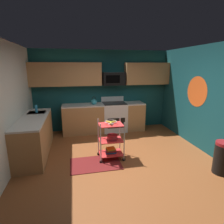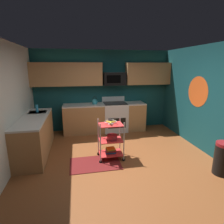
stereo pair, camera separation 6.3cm
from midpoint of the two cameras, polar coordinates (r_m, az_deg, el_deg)
floor at (r=4.30m, az=2.69°, el=-15.46°), size 4.40×4.80×0.04m
wall_back at (r=6.19m, az=-2.48°, el=6.60°), size 4.52×0.06×2.60m
wall_left at (r=3.95m, az=-30.30°, el=0.46°), size 0.06×4.80×2.60m
wall_right at (r=4.87m, az=29.38°, el=2.78°), size 0.06×4.80×2.60m
wall_flower_decal at (r=5.29m, az=25.19°, el=5.66°), size 0.00×0.79×0.79m
counter_run at (r=5.45m, az=-9.58°, el=-3.63°), size 3.51×2.54×0.92m
oven_range at (r=6.09m, az=1.19°, el=-1.40°), size 0.76×0.65×1.10m
upper_cabinets at (r=5.94m, az=-2.98°, el=11.61°), size 4.40×0.33×0.70m
microwave at (r=5.99m, az=1.04°, el=10.21°), size 0.70×0.39×0.40m
rolling_cart at (r=4.28m, az=0.02°, el=-8.58°), size 0.59×0.42×0.91m
fruit_bowl at (r=4.13m, az=0.02°, el=-3.15°), size 0.27×0.27×0.07m
mixing_bowl_large at (r=4.26m, az=0.47°, el=-7.72°), size 0.25×0.25×0.11m
book_stack at (r=4.39m, az=0.02°, el=-11.78°), size 0.24×0.19×0.12m
kettle at (r=5.87m, az=-5.02°, el=3.16°), size 0.21×0.18×0.26m
dish_soap_bottle at (r=5.18m, az=-21.80°, el=1.00°), size 0.06×0.06×0.20m
trash_can at (r=4.35m, az=31.43°, el=-12.18°), size 0.34×0.42×0.66m
floor_rug at (r=4.24m, az=-4.76°, el=-15.54°), size 1.11×0.71×0.01m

